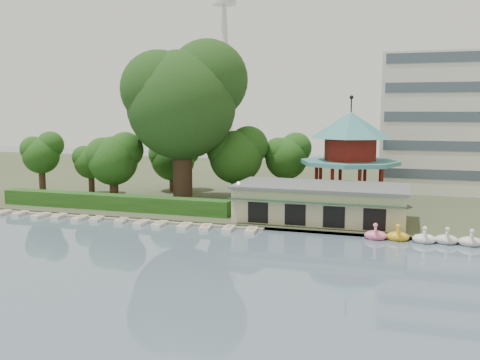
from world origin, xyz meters
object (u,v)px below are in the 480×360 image
at_px(boathouse, 321,202).
at_px(dock, 121,218).
at_px(pavilion, 350,149).
at_px(big_tree, 184,97).

bearing_deg(boathouse, dock, -167.76).
distance_m(pavilion, big_tree, 22.13).
bearing_deg(big_tree, dock, -106.14).
xyz_separation_m(dock, pavilion, (24.00, 14.80, 7.36)).
xyz_separation_m(dock, boathouse, (22.00, 4.77, 2.25)).
height_order(boathouse, pavilion, pavilion).
relative_size(dock, big_tree, 1.62).
bearing_deg(dock, big_tree, 73.86).
distance_m(boathouse, big_tree, 22.99).
relative_size(dock, pavilion, 2.52).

